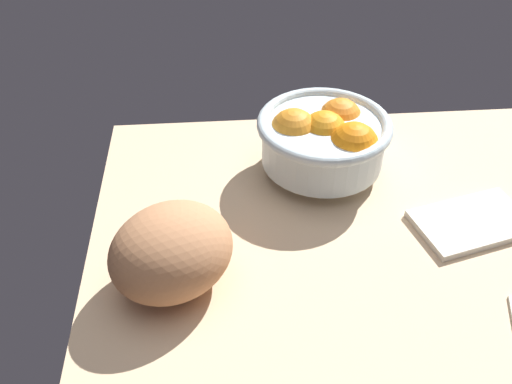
{
  "coord_description": "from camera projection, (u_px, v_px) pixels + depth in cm",
  "views": [
    {
      "loc": [
        17.17,
        51.58,
        52.01
      ],
      "look_at": [
        12.78,
        -4.14,
        5.0
      ],
      "focal_mm": 39.18,
      "sensor_mm": 36.0,
      "label": 1
    }
  ],
  "objects": [
    {
      "name": "fruit_bowl",
      "position": [
        324.0,
        138.0,
        0.81
      ],
      "size": [
        19.4,
        19.4,
        10.41
      ],
      "color": "silver",
      "rests_on": "ground"
    },
    {
      "name": "ground_plane",
      "position": [
        353.0,
        244.0,
        0.75
      ],
      "size": [
        69.71,
        58.61,
        3.0
      ],
      "primitive_type": "cube",
      "color": "#D9B78F"
    },
    {
      "name": "bread_loaf",
      "position": [
        172.0,
        251.0,
        0.64
      ],
      "size": [
        19.52,
        18.93,
        10.6
      ],
      "primitive_type": "ellipsoid",
      "rotation": [
        0.0,
        0.0,
        3.73
      ],
      "color": "#B97D53",
      "rests_on": "ground"
    },
    {
      "name": "napkin_folded",
      "position": [
        472.0,
        222.0,
        0.75
      ],
      "size": [
        17.12,
        12.82,
        1.0
      ],
      "primitive_type": "cube",
      "rotation": [
        0.0,
        0.0,
        0.26
      ],
      "color": "silver",
      "rests_on": "ground"
    }
  ]
}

